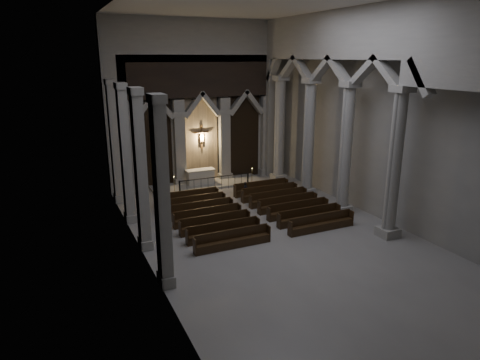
{
  "coord_description": "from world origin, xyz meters",
  "views": [
    {
      "loc": [
        -10.66,
        -18.66,
        9.36
      ],
      "look_at": [
        -0.77,
        3.0,
        2.48
      ],
      "focal_mm": 32.0,
      "sensor_mm": 36.0,
      "label": 1
    }
  ],
  "objects_px": {
    "candle_stand_left": "(174,189)",
    "worshipper": "(246,190)",
    "pews": "(249,211)",
    "altar": "(200,176)",
    "altar_rail": "(215,181)",
    "candle_stand_right": "(252,181)"
  },
  "relations": [
    {
      "from": "altar",
      "to": "pews",
      "type": "relative_size",
      "value": 0.23
    },
    {
      "from": "altar",
      "to": "candle_stand_left",
      "type": "bearing_deg",
      "value": -156.31
    },
    {
      "from": "candle_stand_right",
      "to": "pews",
      "type": "relative_size",
      "value": 0.14
    },
    {
      "from": "altar_rail",
      "to": "candle_stand_left",
      "type": "height_order",
      "value": "candle_stand_left"
    },
    {
      "from": "altar",
      "to": "worshipper",
      "type": "distance_m",
      "value": 4.39
    },
    {
      "from": "candle_stand_right",
      "to": "worshipper",
      "type": "height_order",
      "value": "candle_stand_right"
    },
    {
      "from": "altar",
      "to": "pews",
      "type": "height_order",
      "value": "altar"
    },
    {
      "from": "altar",
      "to": "pews",
      "type": "bearing_deg",
      "value": -85.83
    },
    {
      "from": "candle_stand_right",
      "to": "pews",
      "type": "bearing_deg",
      "value": -117.54
    },
    {
      "from": "altar",
      "to": "pews",
      "type": "distance_m",
      "value": 7.39
    },
    {
      "from": "candle_stand_left",
      "to": "pews",
      "type": "xyz_separation_m",
      "value": [
        2.86,
        -6.34,
        -0.03
      ]
    },
    {
      "from": "altar_rail",
      "to": "worshipper",
      "type": "bearing_deg",
      "value": -59.68
    },
    {
      "from": "candle_stand_left",
      "to": "worshipper",
      "type": "distance_m",
      "value": 5.15
    },
    {
      "from": "candle_stand_left",
      "to": "pews",
      "type": "height_order",
      "value": "candle_stand_left"
    },
    {
      "from": "altar_rail",
      "to": "candle_stand_left",
      "type": "relative_size",
      "value": 4.39
    },
    {
      "from": "altar",
      "to": "altar_rail",
      "type": "distance_m",
      "value": 1.71
    },
    {
      "from": "altar_rail",
      "to": "candle_stand_right",
      "type": "bearing_deg",
      "value": 0.71
    },
    {
      "from": "candle_stand_left",
      "to": "pews",
      "type": "relative_size",
      "value": 0.13
    },
    {
      "from": "altar_rail",
      "to": "candle_stand_right",
      "type": "distance_m",
      "value": 3.03
    },
    {
      "from": "candle_stand_left",
      "to": "worshipper",
      "type": "bearing_deg",
      "value": -34.78
    },
    {
      "from": "altar_rail",
      "to": "candle_stand_left",
      "type": "xyz_separation_m",
      "value": [
        -2.86,
        0.6,
        -0.37
      ]
    },
    {
      "from": "altar_rail",
      "to": "candle_stand_right",
      "type": "relative_size",
      "value": 3.95
    }
  ]
}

